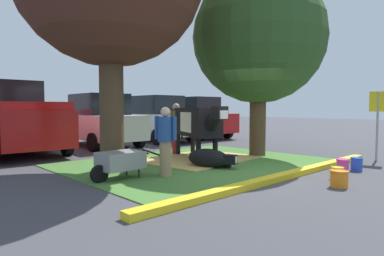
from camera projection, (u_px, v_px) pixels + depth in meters
name	position (u px, v px, depth m)	size (l,w,h in m)	color
ground_plane	(247.00, 171.00, 7.84)	(80.00, 80.00, 0.00)	#424247
grass_island	(197.00, 163.00, 9.02)	(6.67, 5.09, 0.02)	#477A33
curb_yellow	(286.00, 176.00, 7.06)	(7.87, 0.24, 0.12)	yellow
hay_bedding	(199.00, 159.00, 9.60)	(3.20, 2.40, 0.04)	tan
shade_tree_right	(259.00, 38.00, 10.07)	(3.98, 3.98, 5.61)	#4C3823
cow_holstein	(197.00, 122.00, 9.61)	(1.61, 3.00, 1.53)	black
calf_lying	(209.00, 158.00, 8.26)	(0.78, 1.33, 0.48)	black
person_handler	(176.00, 127.00, 10.53)	(0.53, 0.34, 1.63)	maroon
person_visitor_near	(166.00, 140.00, 7.17)	(0.34, 0.50, 1.51)	#9E7F5B
wheelbarrow	(120.00, 161.00, 6.92)	(1.61, 0.64, 0.63)	gray
parking_sign	(378.00, 112.00, 9.35)	(0.14, 0.44, 1.94)	#99999E
bucket_orange	(339.00, 178.00, 6.29)	(0.34, 0.34, 0.32)	orange
bucket_yellow	(337.00, 173.00, 6.98)	(0.27, 0.27, 0.26)	yellow
bucket_pink	(343.00, 165.00, 7.71)	(0.29, 0.29, 0.31)	#EA3893
bucket_blue	(357.00, 164.00, 7.92)	(0.28, 0.28, 0.32)	blue
pickup_truck_maroon	(16.00, 119.00, 11.10)	(2.40, 5.48, 2.42)	red
hatchback_white	(99.00, 121.00, 12.98)	(2.17, 4.47, 2.02)	silver
sedan_silver	(156.00, 119.00, 14.96)	(2.17, 4.47, 2.02)	silver
sedan_red	(194.00, 118.00, 16.76)	(2.17, 4.47, 2.02)	red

